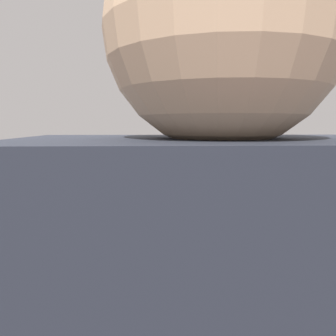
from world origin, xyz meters
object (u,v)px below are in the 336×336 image
(soup_bowl, at_px, (107,175))
(dish_stirfry, at_px, (257,179))
(tea_cup_near, at_px, (17,189))
(tea_cup_far, at_px, (9,206))
(dish_eggplant, at_px, (100,206))
(round_dining_table, at_px, (168,225))
(dish_greens, at_px, (171,231))
(rice_bowl, at_px, (257,191))
(green_bottle, at_px, (249,182))
(dish_tofu_braise, at_px, (189,179))

(soup_bowl, relative_size, dish_stirfry, 1.53)
(tea_cup_near, height_order, tea_cup_far, tea_cup_near)
(dish_eggplant, bearing_deg, round_dining_table, 18.20)
(round_dining_table, xyz_separation_m, dish_greens, (-0.27, -0.41, 0.13))
(rice_bowl, relative_size, tea_cup_near, 3.48)
(rice_bowl, relative_size, dish_greens, 1.41)
(rice_bowl, distance_m, dish_eggplant, 0.49)
(round_dining_table, xyz_separation_m, tea_cup_near, (-0.46, 0.26, 0.15))
(soup_bowl, distance_m, dish_stirfry, 0.68)
(green_bottle, relative_size, tea_cup_near, 3.46)
(rice_bowl, distance_m, tea_cup_near, 0.82)
(soup_bowl, xyz_separation_m, dish_stirfry, (0.50, -0.45, -0.01))
(tea_cup_far, bearing_deg, dish_tofu_braise, 12.81)
(dish_greens, bearing_deg, green_bottle, -5.02)
(dish_tofu_braise, xyz_separation_m, tea_cup_near, (-0.70, 0.08, 0.02))
(dish_stirfry, relative_size, dish_greens, 1.07)
(round_dining_table, xyz_separation_m, dish_tofu_braise, (0.23, 0.18, 0.13))
(rice_bowl, height_order, dish_greens, rice_bowl)
(dish_tofu_braise, bearing_deg, dish_greens, -130.53)
(dish_tofu_braise, relative_size, green_bottle, 0.77)
(tea_cup_near, bearing_deg, dish_stirfry, -16.61)
(rice_bowl, bearing_deg, dish_tofu_braise, 79.82)
(tea_cup_far, bearing_deg, green_bottle, -41.52)
(dish_greens, height_order, green_bottle, green_bottle)
(dish_eggplant, height_order, dish_greens, dish_eggplant)
(round_dining_table, distance_m, soup_bowl, 0.46)
(round_dining_table, bearing_deg, green_bottle, -95.78)
(dish_stirfry, bearing_deg, dish_greens, -151.71)
(soup_bowl, xyz_separation_m, tea_cup_far, (-0.48, -0.43, 0.00))
(dish_tofu_braise, relative_size, tea_cup_far, 3.33)
(tea_cup_far, bearing_deg, soup_bowl, 41.46)
(round_dining_table, bearing_deg, tea_cup_far, 179.60)
(dish_tofu_braise, height_order, dish_greens, dish_greens)
(rice_bowl, bearing_deg, tea_cup_near, 138.62)
(soup_bowl, distance_m, tea_cup_near, 0.45)
(round_dining_table, relative_size, tea_cup_far, 21.66)
(rice_bowl, bearing_deg, round_dining_table, 118.02)
(dish_tofu_braise, height_order, green_bottle, green_bottle)
(dish_tofu_braise, bearing_deg, tea_cup_far, -167.19)
(soup_bowl, bearing_deg, round_dining_table, -83.95)
(dish_tofu_braise, xyz_separation_m, green_bottle, (-0.28, -0.61, 0.09))
(dish_eggplant, bearing_deg, dish_tofu_braise, 27.24)
(tea_cup_near, distance_m, tea_cup_far, 0.26)
(rice_bowl, xyz_separation_m, dish_tofu_braise, (0.08, 0.46, -0.03))
(round_dining_table, relative_size, rice_bowl, 4.98)
(round_dining_table, bearing_deg, dish_eggplant, -161.80)
(dish_tofu_braise, bearing_deg, tea_cup_near, 173.61)
(dish_stirfry, relative_size, tea_cup_near, 2.65)
(dish_greens, relative_size, tea_cup_near, 2.47)
(tea_cup_near, bearing_deg, green_bottle, -58.48)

